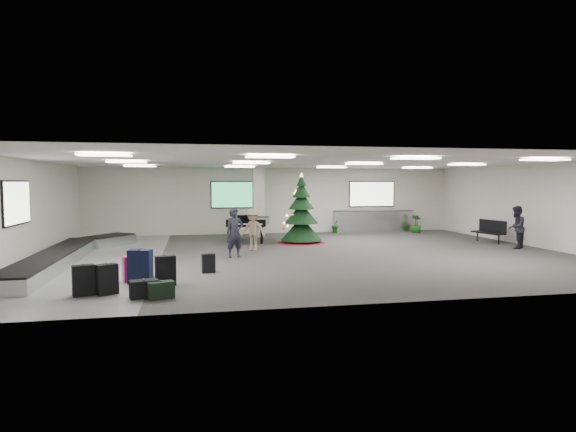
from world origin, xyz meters
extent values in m
plane|color=#322F2D|center=(0.00, 0.00, 0.00)|extent=(18.00, 18.00, 0.00)
cube|color=beige|center=(0.00, 7.00, 1.60)|extent=(18.00, 0.02, 3.20)
cube|color=beige|center=(0.00, -7.00, 1.60)|extent=(18.00, 0.02, 3.20)
cube|color=beige|center=(-9.00, 0.00, 1.60)|extent=(0.02, 14.00, 3.20)
cube|color=beige|center=(9.00, 0.00, 1.60)|extent=(0.02, 14.00, 3.20)
cube|color=silver|center=(0.00, 0.00, 3.20)|extent=(18.00, 14.00, 0.02)
cube|color=slate|center=(-7.00, 0.00, 0.00)|extent=(4.00, 14.00, 0.01)
cube|color=beige|center=(-1.00, 5.60, 1.60)|extent=(0.50, 0.50, 3.20)
cube|color=green|center=(-2.00, 6.95, 1.90)|extent=(2.20, 0.08, 1.30)
cube|color=white|center=(5.00, 6.95, 1.90)|extent=(2.40, 0.08, 1.30)
cube|color=white|center=(-8.95, -1.00, 1.90)|extent=(0.08, 2.10, 1.30)
cube|color=white|center=(-6.00, -4.00, 3.14)|extent=(1.20, 0.60, 0.04)
cube|color=white|center=(-6.00, 0.00, 3.14)|extent=(1.20, 0.60, 0.04)
cube|color=white|center=(-6.00, 4.00, 3.14)|extent=(1.20, 0.60, 0.04)
cube|color=white|center=(-2.00, -4.00, 3.14)|extent=(1.20, 0.60, 0.04)
cube|color=white|center=(-2.00, 0.00, 3.14)|extent=(1.20, 0.60, 0.04)
cube|color=white|center=(-2.00, 4.00, 3.14)|extent=(1.20, 0.60, 0.04)
cube|color=white|center=(2.00, -4.00, 3.14)|extent=(1.20, 0.60, 0.04)
cube|color=white|center=(2.00, 0.00, 3.14)|extent=(1.20, 0.60, 0.04)
cube|color=white|center=(2.00, 4.00, 3.14)|extent=(1.20, 0.60, 0.04)
cube|color=white|center=(6.00, -4.00, 3.14)|extent=(1.20, 0.60, 0.04)
cube|color=white|center=(6.00, 0.00, 3.14)|extent=(1.20, 0.60, 0.04)
cube|color=white|center=(6.00, 4.00, 3.14)|extent=(1.20, 0.60, 0.04)
cube|color=silver|center=(-8.00, -1.00, 0.19)|extent=(1.00, 8.00, 0.38)
cube|color=black|center=(-8.00, -1.00, 0.40)|extent=(0.95, 7.90, 0.05)
cube|color=silver|center=(-7.20, 3.60, 0.19)|extent=(1.97, 2.21, 0.38)
cube|color=black|center=(-7.20, 3.60, 0.40)|extent=(1.87, 2.10, 0.05)
cube|color=silver|center=(5.00, 6.65, 0.53)|extent=(4.00, 0.60, 1.05)
cube|color=#2F3032|center=(5.00, 6.65, 1.06)|extent=(4.05, 0.65, 0.04)
cube|color=black|center=(-5.84, -5.08, 0.34)|extent=(0.50, 0.43, 0.68)
cube|color=black|center=(-5.84, -5.08, 0.69)|extent=(0.10, 0.14, 0.02)
cube|color=black|center=(-4.62, -4.36, 0.36)|extent=(0.51, 0.35, 0.73)
cube|color=black|center=(-4.62, -4.36, 0.74)|extent=(0.07, 0.15, 0.02)
cube|color=#DA1C7A|center=(-5.48, -3.72, 0.32)|extent=(0.47, 0.37, 0.65)
cube|color=black|center=(-5.48, -3.72, 0.66)|extent=(0.08, 0.14, 0.02)
cube|color=black|center=(-3.55, -2.88, 0.26)|extent=(0.38, 0.25, 0.53)
cube|color=black|center=(-3.55, -2.88, 0.53)|extent=(0.05, 0.12, 0.02)
cube|color=black|center=(-5.24, -4.00, 0.42)|extent=(0.61, 0.45, 0.84)
cube|color=black|center=(-5.24, -4.00, 0.85)|extent=(0.08, 0.19, 0.02)
cube|color=black|center=(-6.33, -5.09, 0.34)|extent=(0.51, 0.38, 0.68)
cube|color=black|center=(-6.33, -5.09, 0.69)|extent=(0.08, 0.15, 0.02)
cube|color=black|center=(-4.65, -5.68, 0.18)|extent=(0.61, 0.42, 0.37)
cube|color=black|center=(-4.65, -5.68, 0.38)|extent=(0.07, 0.17, 0.02)
cube|color=black|center=(-5.01, -5.55, 0.19)|extent=(0.65, 0.45, 0.39)
cube|color=black|center=(-5.01, -5.55, 0.40)|extent=(0.07, 0.20, 0.02)
cone|color=maroon|center=(0.45, 3.09, 0.06)|extent=(2.04, 2.04, 0.13)
cylinder|color=#3F2819|center=(0.45, 3.09, 0.27)|extent=(0.13, 0.13, 0.54)
cone|color=black|center=(0.45, 3.09, 0.59)|extent=(1.71, 1.71, 0.96)
cone|color=black|center=(0.45, 3.09, 1.23)|extent=(1.39, 1.39, 0.86)
cone|color=black|center=(0.45, 3.09, 1.77)|extent=(1.07, 1.07, 0.75)
cone|color=black|center=(0.45, 3.09, 2.20)|extent=(0.75, 0.75, 0.64)
cone|color=black|center=(0.45, 3.09, 2.57)|extent=(0.43, 0.43, 0.48)
cone|color=#FFE566|center=(0.45, 3.09, 2.81)|extent=(0.17, 0.17, 0.19)
cube|color=black|center=(-1.66, 3.89, 0.85)|extent=(1.98, 2.13, 0.29)
cube|color=black|center=(-1.88, 2.93, 0.77)|extent=(1.53, 0.65, 0.10)
cube|color=white|center=(-1.89, 2.90, 0.83)|extent=(1.35, 0.45, 0.02)
cube|color=black|center=(-1.82, 3.18, 1.06)|extent=(0.71, 0.20, 0.23)
cylinder|color=black|center=(-2.43, 3.32, 0.35)|extent=(0.10, 0.10, 0.70)
cylinder|color=black|center=(-1.22, 3.04, 0.35)|extent=(0.10, 0.10, 0.70)
cylinder|color=black|center=(-1.49, 4.59, 0.35)|extent=(0.10, 0.10, 0.70)
cube|color=black|center=(8.00, 1.55, 0.41)|extent=(0.72, 1.54, 0.06)
cylinder|color=black|center=(8.00, 0.96, 0.20)|extent=(0.06, 0.06, 0.39)
cylinder|color=black|center=(8.00, 2.14, 0.20)|extent=(0.06, 0.06, 0.39)
cube|color=black|center=(8.22, 1.55, 0.69)|extent=(0.29, 1.47, 0.49)
imported|color=black|center=(-2.60, -0.28, 0.82)|extent=(0.67, 0.51, 1.64)
imported|color=#8E7558|center=(-1.81, 1.18, 0.77)|extent=(1.14, 0.98, 1.53)
imported|color=black|center=(7.96, -0.24, 0.80)|extent=(0.99, 0.97, 1.61)
imported|color=#154318|center=(2.99, 6.50, 0.41)|extent=(0.56, 0.52, 0.82)
imported|color=#154318|center=(6.87, 5.75, 0.45)|extent=(0.70, 0.70, 0.90)
camera|label=1|loc=(-3.96, -16.18, 2.49)|focal=30.00mm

